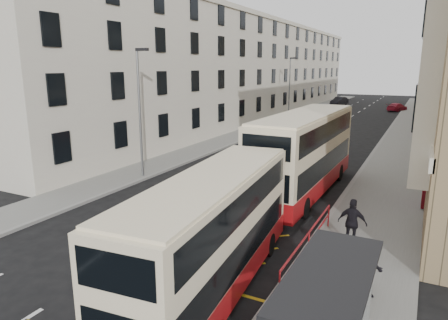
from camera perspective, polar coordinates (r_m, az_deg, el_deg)
The scene contains 19 objects.
ground at distance 14.32m, azimuth -21.63°, elevation -17.38°, with size 200.00×200.00×0.00m, color black.
pavement_right at distance 38.52m, azimuth 24.11°, elevation 1.63°, with size 4.00×120.00×0.15m, color slate.
pavement_left at distance 42.14m, azimuth 2.63°, elevation 3.70°, with size 3.00×120.00×0.15m, color slate.
kerb_right at distance 38.66m, azimuth 21.16°, elevation 1.94°, with size 0.25×120.00×0.15m, color gray.
kerb_left at distance 41.55m, azimuth 4.51°, elevation 3.53°, with size 0.25×120.00×0.15m, color gray.
road_markings at distance 54.19m, azimuth 16.62°, elevation 5.23°, with size 10.00×110.00×0.01m, color silver, non-canonical shape.
terrace_left at distance 58.13m, azimuth 3.74°, elevation 12.70°, with size 9.18×79.00×13.25m.
bus_shelter at distance 9.04m, azimuth 15.14°, elevation -20.40°, with size 1.65×4.25×2.70m.
guard_railing at distance 15.34m, azimuth 12.05°, elevation -10.98°, with size 0.06×6.56×1.01m.
street_lamp_near at distance 25.62m, azimuth -11.90°, elevation 7.52°, with size 0.93×0.18×8.00m.
street_lamp_far at distance 52.41m, azimuth 9.39°, elevation 10.44°, with size 0.93×0.18×8.00m.
double_decker_front at distance 12.68m, azimuth -1.59°, elevation -10.50°, with size 3.11×9.87×3.87m.
double_decker_rear at distance 22.65m, azimuth 11.47°, elevation 0.94°, with size 2.87×11.59×4.60m.
pedestrian_mid at distance 13.36m, azimuth 19.85°, elevation -14.52°, with size 0.85×0.67×1.76m, color black.
pedestrian_far at distance 16.57m, azimuth 17.87°, elevation -8.52°, with size 1.13×0.47×1.92m, color black.
white_van at distance 46.25m, azimuth 9.94°, elevation 5.15°, with size 2.32×5.02×1.40m, color silver.
car_silver at distance 61.67m, azimuth 13.93°, elevation 6.92°, with size 1.57×3.89×1.33m, color #B7BABF.
car_dark at distance 77.27m, azimuth 16.16°, elevation 8.08°, with size 1.62×4.65×1.53m, color black.
car_red at distance 70.45m, azimuth 23.49°, elevation 6.95°, with size 1.79×4.41×1.28m, color #A91B31.
Camera 1 is at (9.67, -7.84, 7.08)m, focal length 32.00 mm.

